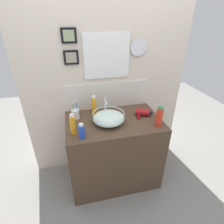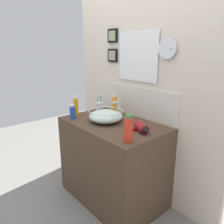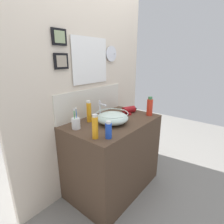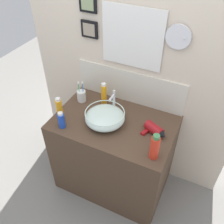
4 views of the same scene
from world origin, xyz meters
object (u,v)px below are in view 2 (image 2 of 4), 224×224
at_px(faucet, 118,107).
at_px(shampoo_bottle, 76,106).
at_px(glass_bowl_sink, 106,116).
at_px(lotion_bottle, 72,112).
at_px(soap_dispenser, 128,129).
at_px(hair_drier, 142,128).
at_px(spray_bottle, 114,105).
at_px(toothbrush_cup, 99,107).

height_order(faucet, shampoo_bottle, faucet).
height_order(glass_bowl_sink, lotion_bottle, lotion_bottle).
height_order(faucet, soap_dispenser, soap_dispenser).
bearing_deg(soap_dispenser, hair_drier, 106.00).
bearing_deg(faucet, lotion_bottle, -129.20).
height_order(hair_drier, lotion_bottle, lotion_bottle).
height_order(hair_drier, spray_bottle, spray_bottle).
bearing_deg(soap_dispenser, spray_bottle, 147.06).
height_order(glass_bowl_sink, shampoo_bottle, shampoo_bottle).
xyz_separation_m(faucet, hair_drier, (0.41, -0.11, -0.08)).
xyz_separation_m(spray_bottle, lotion_bottle, (-0.17, -0.41, -0.04)).
relative_size(faucet, shampoo_bottle, 1.02).
height_order(toothbrush_cup, spray_bottle, spray_bottle).
height_order(faucet, spray_bottle, spray_bottle).
bearing_deg(shampoo_bottle, spray_bottle, 53.16).
relative_size(hair_drier, toothbrush_cup, 1.02).
bearing_deg(faucet, glass_bowl_sink, -90.00).
relative_size(toothbrush_cup, lotion_bottle, 1.36).
xyz_separation_m(faucet, toothbrush_cup, (-0.32, 0.01, -0.07)).
height_order(hair_drier, shampoo_bottle, shampoo_bottle).
xyz_separation_m(hair_drier, soap_dispenser, (0.06, -0.22, 0.06)).
bearing_deg(toothbrush_cup, hair_drier, -9.13).
relative_size(glass_bowl_sink, faucet, 1.53).
bearing_deg(glass_bowl_sink, lotion_bottle, -146.22).
height_order(glass_bowl_sink, spray_bottle, spray_bottle).
bearing_deg(faucet, hair_drier, -14.53).
height_order(toothbrush_cup, soap_dispenser, soap_dispenser).
bearing_deg(spray_bottle, hair_drier, -16.73).
bearing_deg(hair_drier, lotion_bottle, -160.39).
bearing_deg(soap_dispenser, faucet, 145.08).
distance_m(spray_bottle, lotion_bottle, 0.44).
height_order(faucet, lotion_bottle, faucet).
bearing_deg(toothbrush_cup, lotion_bottle, -84.46).
height_order(lotion_bottle, shampoo_bottle, shampoo_bottle).
height_order(glass_bowl_sink, hair_drier, glass_bowl_sink).
bearing_deg(spray_bottle, toothbrush_cup, -169.07).
xyz_separation_m(glass_bowl_sink, hair_drier, (0.41, 0.06, -0.02)).
bearing_deg(lotion_bottle, spray_bottle, 67.05).
bearing_deg(soap_dispenser, shampoo_bottle, 175.98).
xyz_separation_m(soap_dispenser, shampoo_bottle, (-0.83, 0.06, -0.00)).
height_order(spray_bottle, soap_dispenser, spray_bottle).
bearing_deg(toothbrush_cup, faucet, -2.11).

